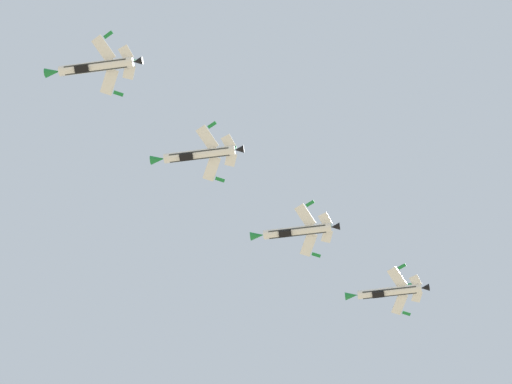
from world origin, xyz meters
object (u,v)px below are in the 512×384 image
Objects in this scene: fighter_jet_lead at (94,67)px; fighter_jet_right_wing at (296,231)px; fighter_jet_left_wing at (198,155)px; fighter_jet_left_outer at (388,292)px.

fighter_jet_right_wing is at bearing -39.28° from fighter_jet_lead.
fighter_jet_left_outer is (44.11, 14.63, 2.88)m from fighter_jet_left_wing.
fighter_jet_left_outer reaches higher than fighter_jet_right_wing.
fighter_jet_lead is at bearing 140.14° from fighter_jet_left_outer.
fighter_jet_left_wing is 22.64m from fighter_jet_right_wing.
fighter_jet_right_wing is 1.00× the size of fighter_jet_left_outer.
fighter_jet_lead reaches higher than fighter_jet_left_wing.
fighter_jet_lead is 1.00× the size of fighter_jet_right_wing.
fighter_jet_right_wing is (21.43, 7.29, -0.29)m from fighter_jet_left_wing.
fighter_jet_left_outer is at bearing -39.86° from fighter_jet_lead.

